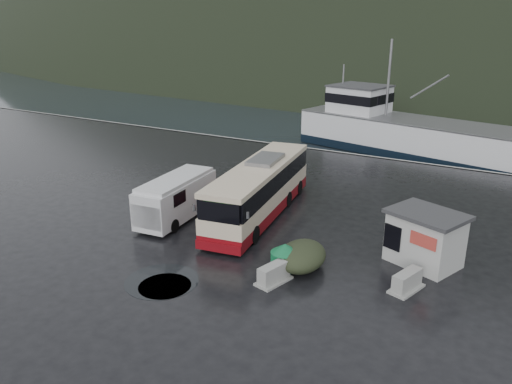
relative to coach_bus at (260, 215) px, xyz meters
The scene contains 13 objects.
ground 3.98m from the coach_bus, 75.65° to the right, with size 160.00×160.00×0.00m, color black.
harbor_water 106.15m from the coach_bus, 89.47° to the left, with size 300.00×180.00×0.02m, color black.
quay_edge 16.17m from the coach_bus, 86.50° to the left, with size 160.00×0.60×1.50m, color #999993.
coach_bus is the anchor object (origin of this frame).
white_van 4.81m from the coach_bus, 143.39° to the right, with size 2.06×5.99×2.50m, color silver, non-canonical shape.
waste_bin_left 3.92m from the coach_bus, 73.03° to the right, with size 0.92×0.92×1.28m, color #126A3A, non-canonical shape.
waste_bin_right 6.99m from the coach_bus, 51.37° to the right, with size 0.96×0.96×1.33m, color #126A3A, non-canonical shape.
dome_tent 6.90m from the coach_bus, 44.40° to the right, with size 2.14×3.00×1.18m, color #2A321E, non-canonical shape.
ticket_kiosk 9.85m from the coach_bus, ahead, with size 3.30×2.50×2.58m, color beige, non-canonical shape.
jersey_barrier_a 8.02m from the coach_bus, 56.44° to the right, with size 0.86×1.71×0.86m, color #999993, non-canonical shape.
jersey_barrier_b 10.66m from the coach_bus, 24.86° to the right, with size 0.86×1.71×0.86m, color #999993, non-canonical shape.
fishing_trawler 24.22m from the coach_bus, 81.99° to the left, with size 26.56×5.82×10.63m, color silver, non-canonical shape.
puddles 7.14m from the coach_bus, 62.10° to the right, with size 12.31×11.27×0.01m.
Camera 1 is at (12.36, -20.09, 10.95)m, focal length 35.00 mm.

